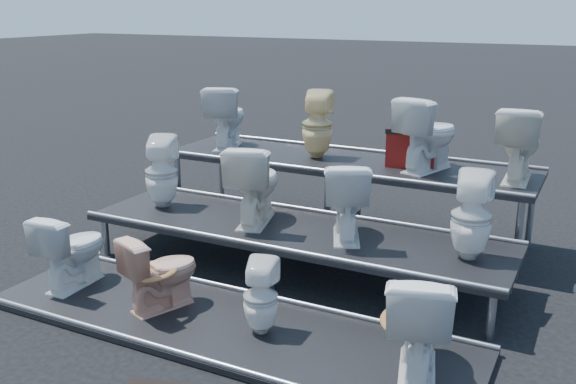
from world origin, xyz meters
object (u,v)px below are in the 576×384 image
at_px(toilet_7, 471,216).
at_px(toilet_8, 226,117).
at_px(toilet_1, 161,271).
at_px(toilet_11, 519,143).
at_px(toilet_0, 72,249).
at_px(red_crate, 412,148).
at_px(toilet_3, 419,320).
at_px(toilet_4, 161,172).
at_px(toilet_2, 261,297).
at_px(toilet_9, 317,124).
at_px(toilet_6, 346,199).
at_px(toilet_5, 254,183).
at_px(toilet_10, 428,134).

bearing_deg(toilet_7, toilet_8, -25.48).
relative_size(toilet_1, toilet_7, 0.87).
distance_m(toilet_1, toilet_11, 3.67).
height_order(toilet_0, red_crate, red_crate).
bearing_deg(toilet_1, toilet_11, -111.04).
distance_m(toilet_3, toilet_4, 3.47).
distance_m(toilet_2, toilet_9, 2.83).
relative_size(toilet_2, toilet_11, 0.81).
height_order(toilet_1, toilet_3, toilet_3).
relative_size(toilet_4, toilet_9, 1.00).
bearing_deg(toilet_0, toilet_3, 177.90).
bearing_deg(toilet_3, toilet_6, -64.89).
bearing_deg(toilet_9, toilet_6, 110.80).
xyz_separation_m(toilet_7, toilet_11, (0.17, 1.30, 0.39)).
height_order(toilet_5, toilet_8, toilet_8).
distance_m(toilet_2, toilet_3, 1.26).
relative_size(toilet_1, toilet_9, 0.86).
xyz_separation_m(toilet_1, toilet_4, (-0.97, 1.30, 0.45)).
bearing_deg(toilet_3, toilet_7, -107.18).
height_order(toilet_8, toilet_11, toilet_8).
distance_m(toilet_5, red_crate, 1.87).
height_order(toilet_1, toilet_11, toilet_11).
bearing_deg(toilet_4, toilet_0, 65.49).
relative_size(toilet_3, toilet_11, 1.07).
height_order(toilet_4, toilet_9, toilet_9).
xyz_separation_m(toilet_0, toilet_4, (0.04, 1.30, 0.43)).
height_order(toilet_9, toilet_11, toilet_9).
bearing_deg(toilet_1, toilet_4, -31.05).
bearing_deg(toilet_8, toilet_5, 112.73).
bearing_deg(toilet_10, toilet_3, 122.63).
height_order(toilet_0, toilet_9, toilet_9).
height_order(toilet_7, toilet_9, toilet_9).
relative_size(toilet_3, toilet_8, 1.05).
bearing_deg(toilet_6, toilet_8, -55.00).
bearing_deg(toilet_6, toilet_1, 25.17).
bearing_deg(toilet_0, toilet_1, 177.90).
xyz_separation_m(toilet_0, toilet_1, (1.00, 0.00, -0.02)).
bearing_deg(toilet_10, red_crate, -18.87).
bearing_deg(toilet_2, toilet_6, -112.79).
bearing_deg(toilet_0, toilet_10, -136.48).
height_order(toilet_3, toilet_10, toilet_10).
relative_size(toilet_8, toilet_9, 0.99).
height_order(toilet_6, toilet_10, toilet_10).
bearing_deg(toilet_11, toilet_5, 27.52).
xyz_separation_m(toilet_2, toilet_11, (1.49, 2.60, 0.87)).
height_order(toilet_6, toilet_8, toilet_8).
distance_m(toilet_0, toilet_1, 1.01).
xyz_separation_m(toilet_3, red_crate, (-0.89, 2.76, 0.59)).
height_order(toilet_1, toilet_8, toilet_8).
bearing_deg(red_crate, toilet_0, -139.49).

